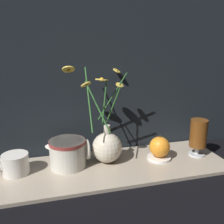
# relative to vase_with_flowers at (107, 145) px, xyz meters

# --- Properties ---
(ground_plane) EXTENTS (6.00, 6.00, 0.00)m
(ground_plane) POSITION_rel_vase_with_flowers_xyz_m (0.01, -0.04, -0.08)
(ground_plane) COLOR black
(shelf) EXTENTS (0.86, 0.29, 0.01)m
(shelf) POSITION_rel_vase_with_flowers_xyz_m (0.01, -0.04, -0.07)
(shelf) COLOR tan
(shelf) RESTS_ON ground_plane
(backdrop_wall) EXTENTS (1.36, 0.02, 1.10)m
(backdrop_wall) POSITION_rel_vase_with_flowers_xyz_m (0.01, 0.12, 0.47)
(backdrop_wall) COLOR black
(backdrop_wall) RESTS_ON ground_plane
(vase_with_flowers) EXTENTS (0.24, 0.20, 0.36)m
(vase_with_flowers) POSITION_rel_vase_with_flowers_xyz_m (0.00, 0.00, 0.00)
(vase_with_flowers) COLOR beige
(vase_with_flowers) RESTS_ON shelf
(yellow_mug) EXTENTS (0.10, 0.09, 0.07)m
(yellow_mug) POSITION_rel_vase_with_flowers_xyz_m (-0.33, -0.01, -0.03)
(yellow_mug) COLOR silver
(yellow_mug) RESTS_ON shelf
(ceramic_pitcher) EXTENTS (0.16, 0.13, 0.11)m
(ceramic_pitcher) POSITION_rel_vase_with_flowers_xyz_m (-0.14, 0.00, -0.01)
(ceramic_pitcher) COLOR beige
(ceramic_pitcher) RESTS_ON shelf
(tea_glass) EXTENTS (0.07, 0.07, 0.15)m
(tea_glass) POSITION_rel_vase_with_flowers_xyz_m (0.36, -0.03, 0.02)
(tea_glass) COLOR silver
(tea_glass) RESTS_ON shelf
(saucer_plate) EXTENTS (0.09, 0.09, 0.01)m
(saucer_plate) POSITION_rel_vase_with_flowers_xyz_m (0.20, -0.03, -0.06)
(saucer_plate) COLOR white
(saucer_plate) RESTS_ON shelf
(orange_fruit) EXTENTS (0.08, 0.08, 0.09)m
(orange_fruit) POSITION_rel_vase_with_flowers_xyz_m (0.20, -0.03, -0.02)
(orange_fruit) COLOR orange
(orange_fruit) RESTS_ON saucer_plate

